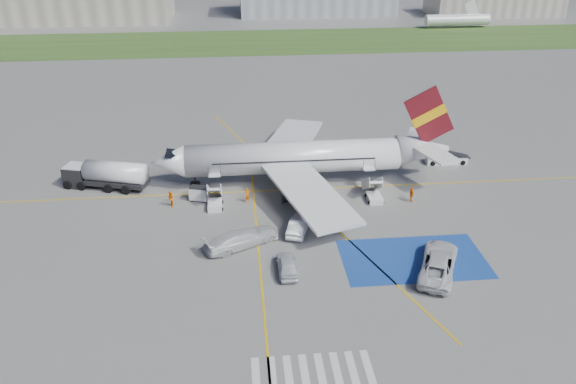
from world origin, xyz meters
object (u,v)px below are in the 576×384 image
van_white_a (439,260)px  van_white_b (242,236)px  gpu_cart (199,194)px  belt_loader (446,160)px  fuel_tanker (107,177)px  airliner (305,157)px  car_silver_a (287,265)px  car_silver_b (299,225)px

van_white_a → van_white_b: (-18.29, 6.23, -0.06)m
gpu_cart → van_white_b: size_ratio=0.39×
belt_loader → van_white_b: size_ratio=0.98×
fuel_tanker → van_white_a: fuel_tanker is taller
airliner → gpu_cart: 13.64m
airliner → fuel_tanker: 24.24m
van_white_a → belt_loader: bearing=-86.4°
gpu_cart → van_white_b: 11.44m
belt_loader → van_white_a: van_white_a is taller
belt_loader → airliner: bearing=-165.9°
airliner → gpu_cart: (-12.89, -3.61, -2.62)m
airliner → van_white_a: size_ratio=5.58×
fuel_tanker → car_silver_a: (20.16, -19.72, -0.69)m
airliner → fuel_tanker: airliner is taller
gpu_cart → belt_loader: 33.36m
airliner → gpu_cart: size_ratio=15.78×
car_silver_b → van_white_b: 6.39m
van_white_b → car_silver_a: bearing=-167.0°
airliner → van_white_b: size_ratio=6.13×
airliner → car_silver_a: size_ratio=8.07×
gpu_cart → van_white_b: (4.76, -10.39, 0.40)m
car_silver_a → car_silver_b: 7.34m
airliner → van_white_b: 16.33m
fuel_tanker → belt_loader: 43.87m
car_silver_b → van_white_a: bearing=164.1°
fuel_tanker → van_white_a: size_ratio=1.60×
gpu_cart → car_silver_a: gpu_cart is taller
car_silver_b → van_white_a: size_ratio=0.76×
gpu_cart → car_silver_b: bearing=-21.7°
airliner → gpu_cart: airliner is taller
gpu_cart → belt_loader: (32.48, 7.61, -0.34)m
belt_loader → car_silver_a: belt_loader is taller
car_silver_b → van_white_b: size_ratio=0.83×
belt_loader → car_silver_a: (-23.57, -23.00, 0.34)m
airliner → car_silver_a: (-3.99, -19.00, -2.62)m
car_silver_a → van_white_b: (-4.14, 5.00, 0.40)m
car_silver_b → van_white_b: van_white_b is taller
car_silver_a → van_white_a: (14.15, -1.23, 0.46)m
gpu_cart → car_silver_a: 17.78m
airliner → belt_loader: 20.21m
belt_loader → car_silver_b: 26.89m
belt_loader → gpu_cart: bearing=-164.3°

